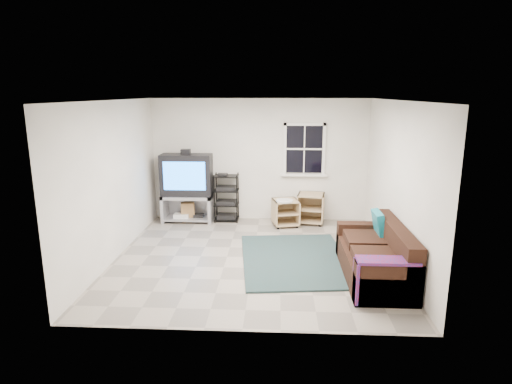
# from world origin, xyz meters

# --- Properties ---
(room) EXTENTS (4.60, 4.62, 4.60)m
(room) POSITION_xyz_m (0.95, 2.27, 1.48)
(room) COLOR gray
(room) RESTS_ON ground
(tv_unit) EXTENTS (1.06, 0.53, 1.56)m
(tv_unit) POSITION_xyz_m (-1.53, 2.01, 0.86)
(tv_unit) COLOR #9999A0
(tv_unit) RESTS_ON ground
(av_rack) EXTENTS (0.52, 0.38, 1.03)m
(av_rack) POSITION_xyz_m (-0.70, 2.09, 0.45)
(av_rack) COLOR black
(av_rack) RESTS_ON ground
(side_table_left) EXTENTS (0.62, 0.62, 0.63)m
(side_table_left) POSITION_xyz_m (1.11, 2.05, 0.34)
(side_table_left) COLOR tan
(side_table_left) RESTS_ON ground
(side_table_right) EXTENTS (0.60, 0.60, 0.58)m
(side_table_right) POSITION_xyz_m (0.56, 1.81, 0.32)
(side_table_right) COLOR tan
(side_table_right) RESTS_ON ground
(sofa) EXTENTS (0.86, 1.94, 0.89)m
(sofa) POSITION_xyz_m (1.88, -0.71, 0.31)
(sofa) COLOR black
(sofa) RESTS_ON ground
(shag_rug) EXTENTS (1.97, 2.54, 0.03)m
(shag_rug) POSITION_xyz_m (0.70, -0.08, 0.01)
(shag_rug) COLOR black
(shag_rug) RESTS_ON ground
(paper_bag) EXTENTS (0.31, 0.23, 0.41)m
(paper_bag) POSITION_xyz_m (-1.53, 2.02, 0.20)
(paper_bag) COLOR olive
(paper_bag) RESTS_ON ground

